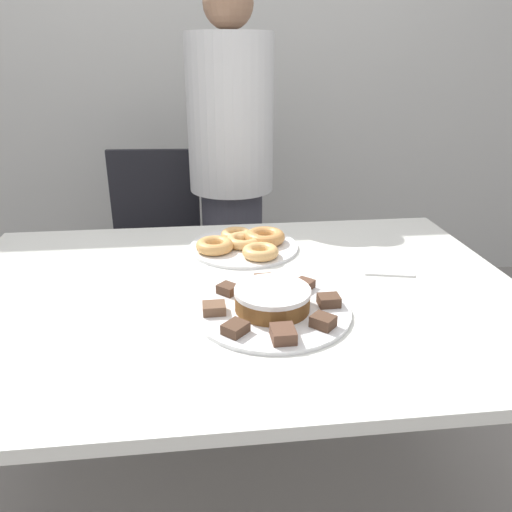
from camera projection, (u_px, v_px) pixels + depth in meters
name	position (u px, v px, depth m)	size (l,w,h in m)	color
ground_plane	(240.00, 494.00, 1.59)	(12.00, 12.00, 0.00)	gray
wall_back	(210.00, 53.00, 2.59)	(8.00, 0.05, 2.60)	beige
table	(237.00, 315.00, 1.34)	(1.52, 1.06, 0.72)	silver
person_standing	(231.00, 176.00, 2.08)	(0.34, 0.34, 1.56)	#383842
office_chair_left	(155.00, 263.00, 2.21)	(0.47, 0.47, 0.91)	black
plate_cake	(272.00, 311.00, 1.19)	(0.38, 0.38, 0.01)	white
plate_donuts	(244.00, 247.00, 1.58)	(0.34, 0.34, 0.01)	white
frosted_cake	(272.00, 299.00, 1.18)	(0.18, 0.18, 0.05)	brown
lamington_0	(283.00, 334.00, 1.06)	(0.05, 0.06, 0.03)	brown
lamington_1	(323.00, 321.00, 1.11)	(0.06, 0.06, 0.03)	#513828
lamington_2	(329.00, 300.00, 1.20)	(0.05, 0.04, 0.03)	#513828
lamington_3	(303.00, 285.00, 1.29)	(0.07, 0.07, 0.02)	brown
lamington_4	(264.00, 280.00, 1.31)	(0.05, 0.05, 0.02)	brown
lamington_5	(228.00, 289.00, 1.26)	(0.06, 0.06, 0.02)	#513828
lamington_6	(214.00, 308.00, 1.17)	(0.05, 0.05, 0.02)	brown
lamington_7	(235.00, 328.00, 1.08)	(0.07, 0.07, 0.02)	#513828
donut_0	(244.00, 241.00, 1.58)	(0.11, 0.11, 0.03)	#E5AD66
donut_1	(260.00, 252.00, 1.49)	(0.11, 0.11, 0.03)	#E5AD66
donut_2	(265.00, 237.00, 1.60)	(0.13, 0.13, 0.04)	#D18E4C
donut_3	(236.00, 234.00, 1.64)	(0.10, 0.10, 0.03)	#E5AD66
donut_4	(215.00, 246.00, 1.53)	(0.12, 0.12, 0.04)	tan
napkin	(387.00, 268.00, 1.44)	(0.16, 0.14, 0.01)	white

